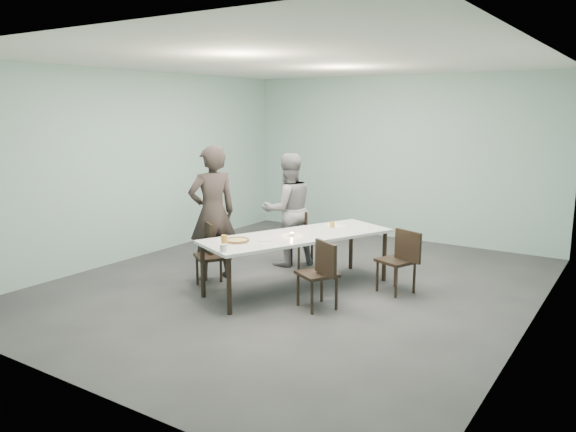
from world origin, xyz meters
The scene contains 16 objects.
ground centered at (0.00, 0.00, 0.00)m, with size 7.00×7.00×0.00m, color #333335.
room_shell centered at (0.00, 0.00, 2.03)m, with size 6.02×7.02×3.01m.
table centered at (0.12, -0.13, 0.69)m, with size 1.87×2.74×0.75m.
chair_near_left centered at (-0.96, -0.66, 0.50)m, with size 0.64×0.58×0.87m.
chair_far_left centered at (-0.40, 0.86, 0.50)m, with size 0.62×0.59×0.87m.
chair_near_right centered at (0.78, -0.67, 0.50)m, with size 0.65×0.57×0.87m.
chair_far_right centered at (1.35, 0.43, 0.50)m, with size 0.65×0.54×0.87m.
diner_near centered at (-1.14, -0.40, 0.95)m, with size 0.70×0.46×1.91m, color black.
diner_far centered at (-0.66, 0.81, 0.87)m, with size 0.84×0.66×1.74m, color gray.
pizza centered at (-0.30, -0.91, 0.77)m, with size 0.34×0.34×0.04m.
side_plate centered at (-0.06, -0.65, 0.76)m, with size 0.18×0.18×0.01m, color white.
beer_glass centered at (-0.25, -1.21, 0.82)m, with size 0.08×0.08×0.15m, color gold.
water_tumbler centered at (-0.12, -1.38, 0.80)m, with size 0.08×0.08×0.09m, color silver.
tealight centered at (0.09, -0.24, 0.77)m, with size 0.06×0.06×0.05m.
amber_tumbler centered at (0.27, 0.53, 0.79)m, with size 0.07×0.07×0.08m, color gold.
menu centered at (0.26, 0.66, 0.75)m, with size 0.30×0.22×0.01m, color silver.
Camera 1 is at (4.00, -6.29, 2.39)m, focal length 35.00 mm.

